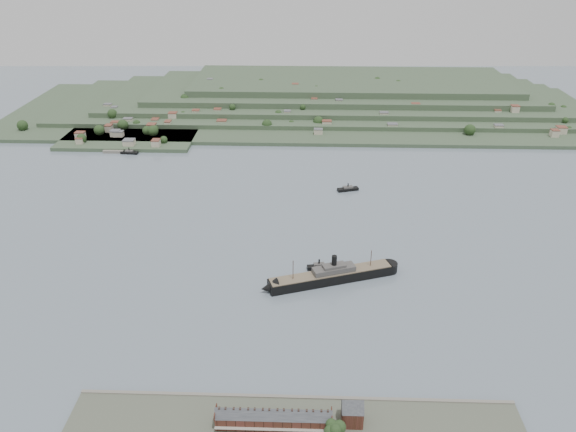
{
  "coord_description": "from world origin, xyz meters",
  "views": [
    {
      "loc": [
        3.6,
        -361.37,
        212.67
      ],
      "look_at": [
        -10.01,
        30.0,
        14.48
      ],
      "focal_mm": 35.0,
      "sensor_mm": 36.0,
      "label": 1
    }
  ],
  "objects_px": {
    "terrace_row": "(274,419)",
    "tugboat": "(319,266)",
    "fig_tree": "(335,429)",
    "steamship": "(328,276)",
    "gabled_building": "(352,412)"
  },
  "relations": [
    {
      "from": "gabled_building",
      "to": "steamship",
      "type": "bearing_deg",
      "value": 93.71
    },
    {
      "from": "terrace_row",
      "to": "tugboat",
      "type": "xyz_separation_m",
      "value": [
        23.82,
        144.71,
        -4.99
      ]
    },
    {
      "from": "gabled_building",
      "to": "terrace_row",
      "type": "bearing_deg",
      "value": -173.88
    },
    {
      "from": "tugboat",
      "to": "fig_tree",
      "type": "xyz_separation_m",
      "value": [
        4.83,
        -152.21,
        7.17
      ]
    },
    {
      "from": "steamship",
      "to": "tugboat",
      "type": "bearing_deg",
      "value": 108.73
    },
    {
      "from": "terrace_row",
      "to": "gabled_building",
      "type": "xyz_separation_m",
      "value": [
        37.5,
        4.02,
        1.34
      ]
    },
    {
      "from": "gabled_building",
      "to": "fig_tree",
      "type": "height_order",
      "value": "gabled_building"
    },
    {
      "from": "fig_tree",
      "to": "steamship",
      "type": "bearing_deg",
      "value": 89.66
    },
    {
      "from": "gabled_building",
      "to": "fig_tree",
      "type": "bearing_deg",
      "value": -127.55
    },
    {
      "from": "terrace_row",
      "to": "gabled_building",
      "type": "height_order",
      "value": "gabled_building"
    },
    {
      "from": "steamship",
      "to": "tugboat",
      "type": "height_order",
      "value": "steamship"
    },
    {
      "from": "terrace_row",
      "to": "fig_tree",
      "type": "bearing_deg",
      "value": -14.66
    },
    {
      "from": "terrace_row",
      "to": "steamship",
      "type": "distance_m",
      "value": 131.47
    },
    {
      "from": "tugboat",
      "to": "fig_tree",
      "type": "bearing_deg",
      "value": -88.18
    },
    {
      "from": "gabled_building",
      "to": "fig_tree",
      "type": "relative_size",
      "value": 1.22
    }
  ]
}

